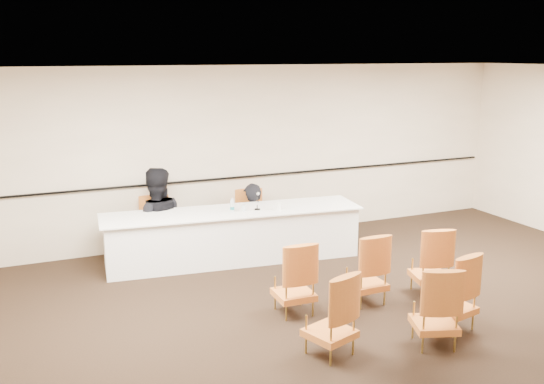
{
  "coord_description": "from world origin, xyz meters",
  "views": [
    {
      "loc": [
        -3.85,
        -5.67,
        3.19
      ],
      "look_at": [
        -0.24,
        2.6,
        1.12
      ],
      "focal_mm": 40.0,
      "sensor_mm": 36.0,
      "label": 1
    }
  ],
  "objects": [
    {
      "name": "wall_back",
      "position": [
        0.0,
        4.0,
        1.5
      ],
      "size": [
        10.0,
        0.04,
        3.0
      ],
      "primitive_type": "cube",
      "color": "beige",
      "rests_on": "ground"
    },
    {
      "name": "panelist_main",
      "position": [
        -0.24,
        3.44,
        0.28
      ],
      "size": [
        0.68,
        0.55,
        1.62
      ],
      "primitive_type": "imported",
      "rotation": [
        0.0,
        0.0,
        2.83
      ],
      "color": "black",
      "rests_on": "ground"
    },
    {
      "name": "water_bottle",
      "position": [
        -0.81,
        2.83,
        0.92
      ],
      "size": [
        0.08,
        0.08,
        0.22
      ],
      "primitive_type": null,
      "rotation": [
        0.0,
        0.0,
        -0.32
      ],
      "color": "#16737C",
      "rests_on": "panel_table"
    },
    {
      "name": "aud_chair_front_left",
      "position": [
        -0.77,
        0.72,
        0.47
      ],
      "size": [
        0.52,
        0.52,
        0.95
      ],
      "primitive_type": null,
      "rotation": [
        0.0,
        0.0,
        -0.03
      ],
      "color": "#B64320",
      "rests_on": "ground"
    },
    {
      "name": "aud_chair_front_right",
      "position": [
        1.2,
        0.57,
        0.47
      ],
      "size": [
        0.61,
        0.61,
        0.95
      ],
      "primitive_type": null,
      "rotation": [
        0.0,
        0.0,
        -0.25
      ],
      "color": "#B64320",
      "rests_on": "ground"
    },
    {
      "name": "aud_chair_front_mid",
      "position": [
        0.24,
        0.66,
        0.47
      ],
      "size": [
        0.5,
        0.5,
        0.95
      ],
      "primitive_type": null,
      "rotation": [
        0.0,
        0.0,
        0.0
      ],
      "color": "#B64320",
      "rests_on": "ground"
    },
    {
      "name": "drinking_glass",
      "position": [
        -0.63,
        2.81,
        0.86
      ],
      "size": [
        0.08,
        0.08,
        0.1
      ],
      "primitive_type": "cylinder",
      "rotation": [
        0.0,
        0.0,
        0.23
      ],
      "color": "silver",
      "rests_on": "panel_table"
    },
    {
      "name": "coffee_cup",
      "position": [
        -0.1,
        2.66,
        0.87
      ],
      "size": [
        0.09,
        0.09,
        0.12
      ],
      "primitive_type": "cylinder",
      "rotation": [
        0.0,
        0.0,
        0.13
      ],
      "color": "white",
      "rests_on": "panel_table"
    },
    {
      "name": "microphone",
      "position": [
        -0.41,
        2.79,
        0.94
      ],
      "size": [
        0.17,
        0.2,
        0.26
      ],
      "primitive_type": null,
      "rotation": [
        0.0,
        0.0,
        -0.48
      ],
      "color": "black",
      "rests_on": "panel_table"
    },
    {
      "name": "ceiling",
      "position": [
        0.0,
        0.0,
        3.0
      ],
      "size": [
        10.0,
        10.0,
        0.0
      ],
      "primitive_type": "plane",
      "rotation": [
        3.14,
        0.0,
        0.0
      ],
      "color": "silver",
      "rests_on": "ground"
    },
    {
      "name": "panel_table",
      "position": [
        -0.77,
        2.91,
        0.4
      ],
      "size": [
        4.1,
        1.35,
        0.81
      ],
      "primitive_type": null,
      "rotation": [
        0.0,
        0.0,
        -0.11
      ],
      "color": "white",
      "rests_on": "ground"
    },
    {
      "name": "wall_rail",
      "position": [
        0.0,
        3.96,
        1.1
      ],
      "size": [
        9.8,
        0.04,
        0.03
      ],
      "primitive_type": "cube",
      "color": "black",
      "rests_on": "wall_back"
    },
    {
      "name": "aud_chair_back_left",
      "position": [
        -0.87,
        -0.4,
        0.47
      ],
      "size": [
        0.63,
        0.63,
        0.95
      ],
      "primitive_type": null,
      "rotation": [
        0.0,
        0.0,
        0.32
      ],
      "color": "#B64320",
      "rests_on": "ground"
    },
    {
      "name": "panelist_second",
      "position": [
        -1.83,
        3.61,
        0.47
      ],
      "size": [
        1.04,
        0.86,
        1.94
      ],
      "primitive_type": "imported",
      "rotation": [
        0.0,
        0.0,
        3.0
      ],
      "color": "black",
      "rests_on": "ground"
    },
    {
      "name": "aud_chair_back_mid",
      "position": [
        0.3,
        -0.68,
        0.47
      ],
      "size": [
        0.64,
        0.64,
        0.95
      ],
      "primitive_type": null,
      "rotation": [
        0.0,
        0.0,
        -0.34
      ],
      "color": "#B64320",
      "rests_on": "ground"
    },
    {
      "name": "papers",
      "position": [
        -0.33,
        2.82,
        0.81
      ],
      "size": [
        0.35,
        0.3,
        0.0
      ],
      "primitive_type": "cube",
      "rotation": [
        0.0,
        0.0,
        0.3
      ],
      "color": "white",
      "rests_on": "panel_table"
    },
    {
      "name": "panelist_second_chair",
      "position": [
        -1.83,
        3.61,
        0.47
      ],
      "size": [
        0.55,
        0.55,
        0.95
      ],
      "primitive_type": null,
      "rotation": [
        0.0,
        0.0,
        -0.11
      ],
      "color": "#B64320",
      "rests_on": "ground"
    },
    {
      "name": "floor",
      "position": [
        0.0,
        0.0,
        0.0
      ],
      "size": [
        10.0,
        10.0,
        0.0
      ],
      "primitive_type": "plane",
      "color": "black",
      "rests_on": "ground"
    },
    {
      "name": "panelist_main_chair",
      "position": [
        -0.24,
        3.44,
        0.47
      ],
      "size": [
        0.55,
        0.55,
        0.95
      ],
      "primitive_type": null,
      "rotation": [
        0.0,
        0.0,
        -0.11
      ],
      "color": "#B64320",
      "rests_on": "ground"
    },
    {
      "name": "aud_chair_back_right",
      "position": [
        0.76,
        -0.41,
        0.47
      ],
      "size": [
        0.59,
        0.59,
        0.95
      ],
      "primitive_type": null,
      "rotation": [
        0.0,
        0.0,
        0.21
      ],
      "color": "#B64320",
      "rests_on": "ground"
    }
  ]
}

